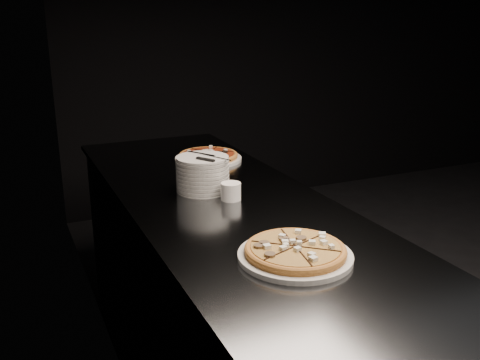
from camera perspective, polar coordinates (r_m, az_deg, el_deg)
name	(u,v)px	position (r m, az deg, el deg)	size (l,w,h in m)	color
wall_left	(127,80)	(1.74, -11.94, 10.39)	(0.02, 5.00, 2.80)	black
wall_back	(338,37)	(5.08, 10.45, 14.78)	(5.00, 0.02, 2.80)	black
counter	(236,317)	(2.17, -0.46, -14.38)	(0.74, 2.44, 0.92)	#585B5F
pizza_mushroom	(295,252)	(1.57, 5.92, -7.64)	(0.38, 0.38, 0.04)	silver
pizza_tomato	(208,156)	(2.59, -3.40, 2.54)	(0.33, 0.33, 0.04)	silver
plate_stack	(203,174)	(2.13, -4.00, 0.67)	(0.21, 0.21, 0.14)	silver
cutlery	(206,157)	(2.10, -3.68, 2.49)	(0.10, 0.22, 0.01)	silver
ramekin	(231,191)	(2.03, -0.98, -1.16)	(0.08, 0.08, 0.07)	white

